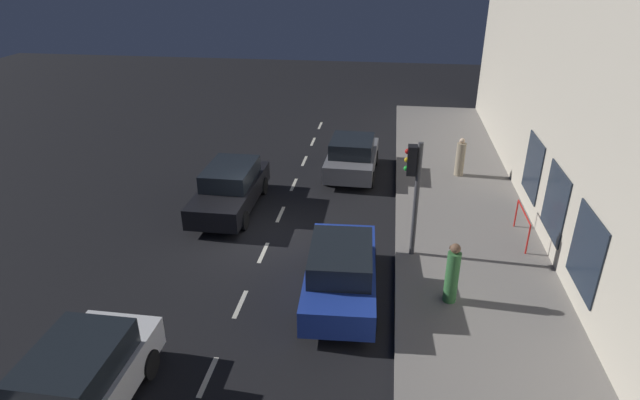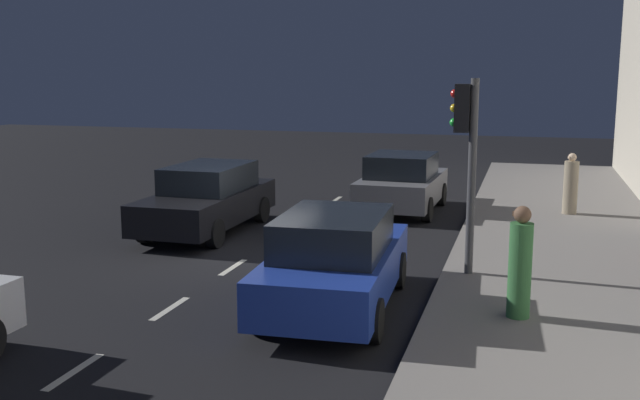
# 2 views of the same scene
# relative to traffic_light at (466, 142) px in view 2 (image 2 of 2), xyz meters

# --- Properties ---
(ground_plane) EXTENTS (60.00, 60.00, 0.00)m
(ground_plane) POSITION_rel_traffic_light_xyz_m (-4.36, 0.67, -2.52)
(ground_plane) COLOR black
(sidewalk) EXTENTS (4.50, 32.00, 0.15)m
(sidewalk) POSITION_rel_traffic_light_xyz_m (1.89, 0.67, -2.45)
(sidewalk) COLOR gray
(sidewalk) RESTS_ON ground
(lane_centre_line) EXTENTS (0.12, 27.20, 0.01)m
(lane_centre_line) POSITION_rel_traffic_light_xyz_m (-4.36, -0.33, -2.52)
(lane_centre_line) COLOR beige
(lane_centre_line) RESTS_ON ground
(traffic_light) EXTENTS (0.49, 0.32, 3.49)m
(traffic_light) POSITION_rel_traffic_light_xyz_m (0.00, 0.00, 0.00)
(traffic_light) COLOR #424244
(traffic_light) RESTS_ON sidewalk
(parked_car_0) EXTENTS (2.05, 4.42, 1.58)m
(parked_car_0) POSITION_rel_traffic_light_xyz_m (-1.80, -2.21, -1.73)
(parked_car_0) COLOR #1E389E
(parked_car_0) RESTS_ON ground
(parked_car_2) EXTENTS (2.07, 3.91, 1.58)m
(parked_car_2) POSITION_rel_traffic_light_xyz_m (-2.18, 6.23, -1.73)
(parked_car_2) COLOR slate
(parked_car_2) RESTS_ON ground
(parked_car_3) EXTENTS (1.90, 4.59, 1.58)m
(parked_car_3) POSITION_rel_traffic_light_xyz_m (-6.18, 2.53, -1.73)
(parked_car_3) COLOR black
(parked_car_3) RESTS_ON ground
(pedestrian_0) EXTENTS (0.45, 0.45, 1.68)m
(pedestrian_0) POSITION_rel_traffic_light_xyz_m (1.02, -2.23, -1.58)
(pedestrian_0) COLOR #336B38
(pedestrian_0) RESTS_ON sidewalk
(pedestrian_1) EXTENTS (0.50, 0.50, 1.56)m
(pedestrian_1) POSITION_rel_traffic_light_xyz_m (2.13, 6.39, -1.66)
(pedestrian_1) COLOR gray
(pedestrian_1) RESTS_ON sidewalk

